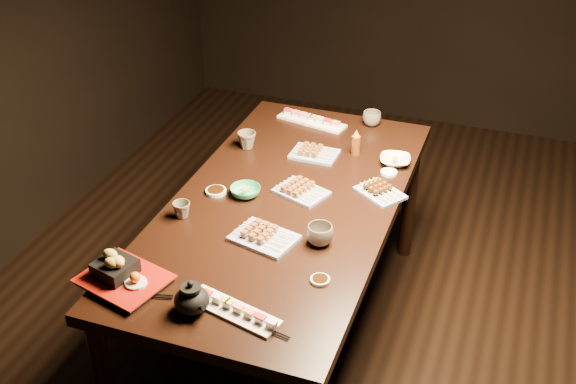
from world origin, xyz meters
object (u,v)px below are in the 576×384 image
Objects in this scene: tempura_tray at (123,271)px; condiment_bottle at (356,142)px; yakitori_plate_right at (264,233)px; teacup_mid_right at (320,235)px; yakitori_plate_left at (314,150)px; edamame_bowl_green at (245,191)px; teacup_near_left at (182,210)px; teacup_far_right at (372,119)px; yakitori_plate_center at (301,188)px; sushi_platter_near at (233,307)px; teapot at (191,297)px; edamame_bowl_cream at (395,161)px; sushi_platter_far at (312,119)px; teacup_far_left at (247,140)px; dining_table at (284,273)px.

condiment_bottle reaches higher than tempura_tray.
teacup_mid_right reaches higher than yakitori_plate_right.
edamame_bowl_green is (-0.17, -0.43, -0.01)m from yakitori_plate_left.
teacup_far_right reaches higher than teacup_near_left.
yakitori_plate_center is 0.87m from tempura_tray.
teapot reaches higher than sushi_platter_near.
yakitori_plate_right reaches higher than sushi_platter_near.
edamame_bowl_cream is 1.92× the size of teacup_near_left.
edamame_bowl_cream is at bearing -8.42° from condiment_bottle.
tempura_tray is (-0.18, -0.68, 0.03)m from edamame_bowl_green.
teacup_far_right is at bearing 67.56° from yakitori_plate_left.
teacup_mid_right is 0.58m from teapot.
yakitori_plate_center is 0.51m from teacup_near_left.
edamame_bowl_cream is at bearing 79.00° from teacup_mid_right.
teacup_near_left is 1.18m from teacup_far_right.
condiment_bottle is (-0.06, 0.73, 0.02)m from teacup_mid_right.
yakitori_plate_left reaches higher than sushi_platter_far.
tempura_tray is (-0.42, 0.01, 0.03)m from sushi_platter_near.
sushi_platter_far is 1.03m from yakitori_plate_right.
teacup_far_left reaches higher than teacup_near_left.
condiment_bottle is (0.10, 1.20, 0.04)m from sushi_platter_near.
yakitori_plate_center is at bearing 39.90° from teacup_near_left.
teapot is (-0.10, -0.82, 0.03)m from yakitori_plate_center.
teacup_near_left is 0.57m from teacup_mid_right.
dining_table is at bearing -127.61° from edamame_bowl_cream.
teapot is (-0.06, -0.74, 0.43)m from dining_table.
condiment_bottle is at bearing -89.42° from teacup_far_right.
condiment_bottle reaches higher than teacup_far_right.
yakitori_plate_right is 0.33m from edamame_bowl_green.
yakitori_plate_left is (-0.08, 1.12, 0.01)m from sushi_platter_near.
sushi_platter_far is at bearing 109.75° from teacup_mid_right.
condiment_bottle is at bearing 12.83° from teacup_far_left.
teacup_far_left is (-0.20, -0.36, 0.02)m from sushi_platter_far.
teacup_far_left is (-0.33, 0.39, 0.42)m from dining_table.
sushi_platter_far is 3.47× the size of teacup_mid_right.
condiment_bottle is (0.52, 1.19, 0.01)m from tempura_tray.
edamame_bowl_cream is 1.35× the size of teacup_mid_right.
dining_table is 25.24× the size of teacup_near_left.
teacup_mid_right is at bearing 1.20° from teacup_near_left.
tempura_tray reaches higher than teacup_far_left.
teacup_far_left is at bearing 72.46° from sushi_platter_far.
teacup_near_left is at bearing -178.80° from teacup_mid_right.
sushi_platter_far is 0.30m from teacup_far_right.
teacup_mid_right is (0.15, 0.47, 0.02)m from sushi_platter_near.
dining_table is 5.10× the size of sushi_platter_far.
sushi_platter_far is 4.95× the size of teacup_near_left.
sushi_platter_far is at bearing 150.63° from edamame_bowl_cream.
edamame_bowl_green is at bearing 52.90° from teacup_near_left.
yakitori_plate_center is 0.71× the size of tempura_tray.
sushi_platter_near is 1.52m from teacup_far_right.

